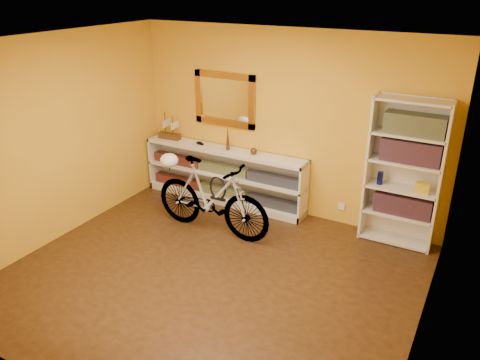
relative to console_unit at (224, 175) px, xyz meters
The scene contains 24 objects.
floor 2.07m from the console_unit, 63.96° to the right, with size 4.50×4.00×0.01m, color #311D0D.
ceiling 2.97m from the console_unit, 63.96° to the right, with size 4.50×4.00×0.01m, color silver.
back_wall 1.26m from the console_unit, 12.09° to the left, with size 4.50×0.01×2.60m, color gold.
left_wall 2.44m from the console_unit, 127.01° to the right, with size 0.01×4.00×2.60m, color gold.
right_wall 3.73m from the console_unit, 30.01° to the right, with size 0.01×4.00×2.60m, color gold.
gilt_mirror 1.14m from the console_unit, 112.82° to the left, with size 0.98×0.06×0.78m, color #98661B.
wall_socket 1.80m from the console_unit, ahead, with size 0.09×0.01×0.09m, color silver.
console_unit is the anchor object (origin of this frame).
cd_row_lower 0.26m from the console_unit, 90.00° to the right, with size 2.50×0.13×0.14m, color black.
cd_row_upper 0.11m from the console_unit, 90.00° to the right, with size 2.50×0.13×0.14m, color navy.
model_ship 1.17m from the console_unit, behind, with size 0.36×0.13×0.42m, color #3F2A11, non-canonical shape.
toy_car 0.59m from the console_unit, behind, with size 0.00×0.00×0.00m, color black.
bronze_ornament 0.61m from the console_unit, ahead, with size 0.06×0.06×0.36m, color brown.
decorative_orb 0.69m from the console_unit, ahead, with size 0.10×0.10×0.10m, color brown.
bookcase 2.61m from the console_unit, ahead, with size 0.90×0.30×1.90m, color silver, non-canonical shape.
book_row_a 2.61m from the console_unit, ahead, with size 0.70×0.22×0.26m, color maroon.
book_row_b 2.74m from the console_unit, ahead, with size 0.70×0.22×0.28m, color maroon.
book_row_c 2.86m from the console_unit, ahead, with size 0.70×0.22×0.25m, color #1A4F5B.
travel_mug 2.33m from the console_unit, ahead, with size 0.07×0.07×0.16m, color navy.
red_tin 2.62m from the console_unit, ahead, with size 0.14×0.14×0.17m, color maroon.
yellow_bag 2.84m from the console_unit, ahead, with size 0.17×0.11×0.13m, color gold.
bicycle 0.97m from the console_unit, 69.37° to the right, with size 1.75×0.45×1.03m, color silver.
helmet 1.07m from the console_unit, 110.16° to the right, with size 0.25×0.24×0.19m, color white.
u_lock 1.04m from the console_unit, 63.94° to the right, with size 0.25×0.25×0.03m, color black.
Camera 1 is at (2.52, -3.89, 3.19)m, focal length 35.68 mm.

